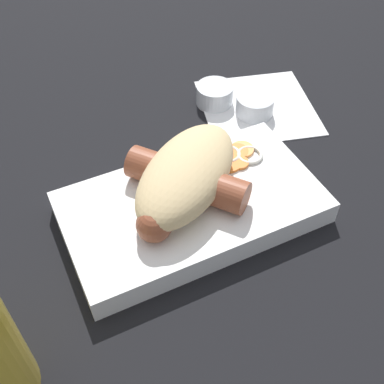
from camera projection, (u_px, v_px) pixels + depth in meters
ground_plane at (192, 216)px, 0.53m from camera, size 3.00×3.00×0.00m
food_tray at (192, 207)px, 0.52m from camera, size 0.27×0.15×0.03m
bread_roll at (185, 174)px, 0.50m from camera, size 0.18×0.17×0.05m
sausage at (184, 180)px, 0.50m from camera, size 0.14×0.13×0.04m
pickled_veggies at (237, 156)px, 0.55m from camera, size 0.06×0.05×0.00m
napkin at (258, 107)px, 0.66m from camera, size 0.18×0.18×0.00m
condiment_cup_near at (255, 107)px, 0.64m from camera, size 0.05×0.05×0.03m
condiment_cup_far at (215, 96)px, 0.66m from camera, size 0.05×0.05×0.03m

